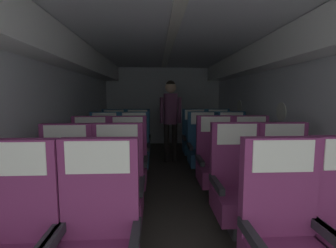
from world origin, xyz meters
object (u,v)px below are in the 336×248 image
seat_a_right_window (287,243)px  seat_d_right_window (203,149)px  seat_b_right_aisle (287,188)px  seat_e_right_window (195,140)px  seat_c_right_window (216,164)px  seat_b_left_aisle (117,190)px  seat_a_left_aisle (97,246)px  seat_e_left_aisle (138,141)px  seat_b_left_window (64,192)px  seat_d_left_window (104,151)px  seat_d_right_aisle (232,149)px  seat_e_left_window (114,141)px  seat_b_right_window (238,188)px  seat_c_right_aisle (252,163)px  seat_c_left_aisle (128,165)px  flight_attendant (171,112)px  seat_d_left_aisle (134,150)px  seat_e_right_aisle (219,140)px  seat_c_left_window (90,165)px

seat_a_right_window → seat_d_right_window: (-0.00, 2.59, 0.00)m
seat_b_right_aisle → seat_e_right_window: 2.61m
seat_c_right_window → seat_b_left_aisle: bearing=-143.3°
seat_a_left_aisle → seat_e_left_aisle: (-0.01, 3.42, 0.00)m
seat_b_left_window → seat_d_left_window: bearing=89.8°
seat_d_right_aisle → seat_e_left_window: bearing=157.5°
seat_b_right_window → seat_d_right_aisle: size_ratio=1.00×
seat_b_left_window → seat_c_right_aisle: 2.27m
seat_c_left_aisle → seat_d_right_aisle: same height
seat_d_right_window → seat_b_left_window: bearing=-132.9°
flight_attendant → seat_a_right_window: bearing=-60.2°
seat_e_left_window → flight_attendant: (1.12, 0.06, 0.56)m
seat_d_left_aisle → seat_e_left_aisle: (-0.01, 0.86, 0.00)m
seat_c_right_window → seat_e_left_window: 2.35m
seat_a_right_window → seat_d_left_window: bearing=122.1°
seat_e_left_aisle → seat_e_left_window: bearing=179.9°
seat_e_left_aisle → seat_e_right_aisle: bearing=0.2°
seat_b_right_window → seat_e_right_aisle: size_ratio=1.00×
seat_d_left_window → seat_e_right_window: (1.61, 0.85, 0.00)m
seat_b_left_window → seat_c_left_aisle: 1.00m
seat_b_left_window → seat_c_right_window: bearing=28.4°
seat_c_left_window → seat_e_right_aisle: (2.10, 1.72, 0.00)m
seat_e_left_window → seat_e_right_aisle: bearing=0.2°
seat_c_left_window → seat_d_right_aisle: (2.10, 0.85, 0.00)m
seat_d_right_window → seat_b_right_aisle: bearing=-74.9°
seat_c_right_aisle → seat_d_right_window: (-0.48, 0.88, 0.00)m
seat_d_left_aisle → seat_b_left_window: bearing=-105.7°
seat_b_right_aisle → seat_a_right_window: bearing=-118.5°
seat_d_left_aisle → seat_d_right_aisle: 1.62m
seat_d_right_aisle → seat_d_left_aisle: bearing=179.8°
seat_d_left_window → flight_attendant: 1.57m
seat_b_right_aisle → seat_e_left_aisle: size_ratio=1.00×
seat_a_left_aisle → seat_d_right_window: size_ratio=1.00×
seat_a_left_aisle → seat_a_right_window: bearing=-1.3°
seat_c_right_aisle → seat_d_left_aisle: (-1.61, 0.86, 0.00)m
seat_a_left_aisle → seat_c_left_aisle: size_ratio=1.00×
seat_e_left_window → flight_attendant: flight_attendant is taller
seat_a_left_aisle → flight_attendant: bearing=79.5°
seat_d_right_window → seat_e_left_aisle: 1.42m
seat_b_right_aisle → seat_d_right_window: bearing=105.1°
seat_b_right_aisle → seat_c_left_window: same height
seat_d_right_window → flight_attendant: (-0.48, 0.91, 0.56)m
seat_d_left_aisle → seat_d_right_window: same height
seat_c_left_aisle → seat_d_right_window: 1.43m
seat_c_left_aisle → seat_d_left_aisle: same height
seat_c_left_window → flight_attendant: (1.13, 1.78, 0.56)m
seat_a_left_aisle → seat_e_left_aisle: 3.42m
seat_c_left_window → seat_c_left_aisle: size_ratio=1.00×
seat_a_left_aisle → seat_d_right_aisle: 3.02m
seat_a_right_window → seat_e_left_window: (-1.61, 3.44, 0.00)m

